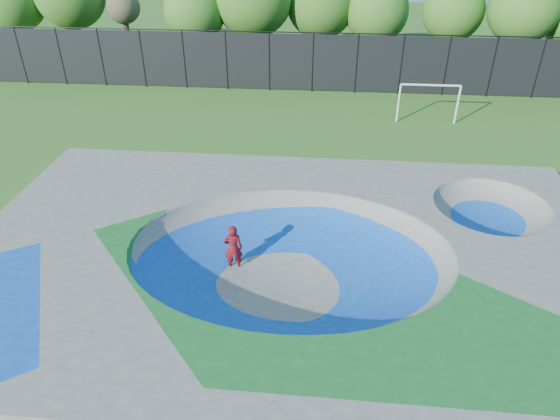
% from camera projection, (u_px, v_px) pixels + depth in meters
% --- Properties ---
extents(ground, '(120.00, 120.00, 0.00)m').
position_uv_depth(ground, '(290.00, 282.00, 17.47)').
color(ground, '#2D5E1A').
rests_on(ground, ground).
extents(skate_deck, '(22.00, 14.00, 1.50)m').
position_uv_depth(skate_deck, '(290.00, 265.00, 17.08)').
color(skate_deck, gray).
rests_on(skate_deck, ground).
extents(skater, '(0.75, 0.57, 1.84)m').
position_uv_depth(skater, '(233.00, 248.00, 17.64)').
color(skater, red).
rests_on(skater, ground).
extents(skateboard, '(0.81, 0.46, 0.05)m').
position_uv_depth(skateboard, '(234.00, 268.00, 18.11)').
color(skateboard, black).
rests_on(skateboard, ground).
extents(soccer_goal, '(3.57, 0.12, 2.36)m').
position_uv_depth(soccer_goal, '(429.00, 96.00, 29.42)').
color(soccer_goal, silver).
rests_on(soccer_goal, ground).
extents(fence, '(48.09, 0.09, 4.04)m').
position_uv_depth(fence, '(313.00, 62.00, 34.19)').
color(fence, black).
rests_on(fence, ground).
extents(treeline, '(52.67, 7.09, 8.46)m').
position_uv_depth(treeline, '(323.00, 4.00, 37.04)').
color(treeline, '#413020').
rests_on(treeline, ground).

